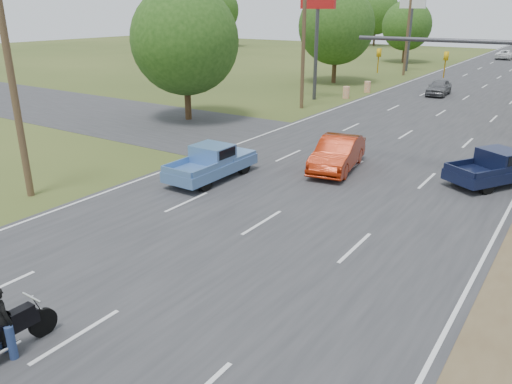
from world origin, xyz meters
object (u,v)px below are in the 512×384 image
Objects in this scene: navy_pickup at (499,167)px; distant_car_white at (505,55)px; red_convertible at (337,154)px; blue_pickup at (213,162)px; rider at (3,324)px; motorcycle at (3,338)px; distant_car_grey at (439,87)px.

navy_pickup reaches higher than distant_car_white.
red_convertible reaches higher than navy_pickup.
blue_pickup is 67.91m from distant_car_white.
rider is 0.35× the size of blue_pickup.
red_convertible is 0.96× the size of navy_pickup.
distant_car_white is (-9.31, 61.49, -0.11)m from navy_pickup.
motorcycle is at bearing -100.56° from red_convertible.
red_convertible is at bearing -89.99° from rider.
navy_pickup is (6.75, 2.11, 0.00)m from red_convertible.
red_convertible is 2.90× the size of rider.
navy_pickup is at bearing 97.38° from distant_car_white.
blue_pickup is at bearing 87.46° from distant_car_white.
distant_car_white is at bearing -87.62° from rider.
motorcycle is at bearing -90.76° from distant_car_grey.
rider is at bearing -71.98° from blue_pickup.
blue_pickup is (-4.10, -4.30, 0.01)m from red_convertible.
distant_car_white is (-0.70, 38.93, -0.03)m from distant_car_grey.
motorcycle is 0.47× the size of blue_pickup.
navy_pickup is (6.95, 18.71, 0.28)m from motorcycle.
rider is (0.00, 0.06, 0.32)m from motorcycle.
distant_car_grey is at bearing 92.99° from motorcycle.
rider reaches higher than distant_car_white.
distant_car_grey reaches higher than distant_car_white.
blue_pickup is 1.16× the size of distant_car_grey.
rider is 0.40× the size of distant_car_grey.
red_convertible reaches higher than distant_car_white.
motorcycle is at bearing -72.06° from blue_pickup.
blue_pickup is at bearing 108.31° from motorcycle.
red_convertible is 63.65m from distant_car_white.
distant_car_grey is 0.85× the size of distant_car_white.
blue_pickup reaches higher than red_convertible.
rider is 19.90m from navy_pickup.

